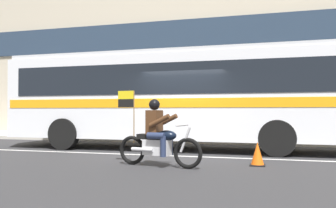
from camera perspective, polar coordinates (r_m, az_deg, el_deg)
ground_plane at (r=11.05m, az=2.23°, el=-7.78°), size 60.00×60.00×0.00m
sidewalk_curb at (r=16.02m, az=6.60°, el=-5.42°), size 28.00×3.80×0.15m
lane_center_stripe at (r=10.47m, az=1.43°, el=-8.13°), size 26.60×0.14×0.01m
transit_bus at (r=12.25m, az=1.49°, el=1.70°), size 11.65×2.73×3.22m
motorcycle_with_rider at (r=8.46m, az=-1.59°, el=-5.30°), size 2.17×0.71×1.78m
fire_hydrant at (r=14.85m, az=21.81°, el=-3.98°), size 0.22×0.30×0.75m
traffic_cone at (r=8.87m, az=13.84°, el=-7.72°), size 0.36×0.36×0.55m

